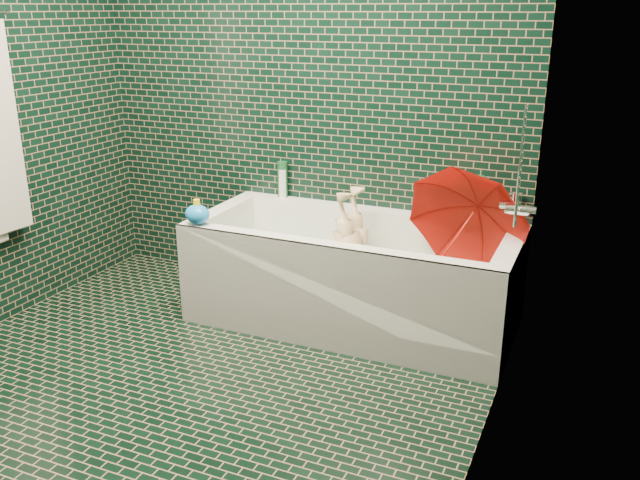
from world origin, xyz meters
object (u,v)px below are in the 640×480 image
at_px(child, 354,264).
at_px(rubber_duck, 481,213).
at_px(bathtub, 352,286).
at_px(umbrella, 459,233).
at_px(bath_toy, 197,214).

bearing_deg(child, rubber_duck, 127.08).
bearing_deg(bathtub, child, 99.58).
bearing_deg(rubber_duck, bathtub, -161.89).
height_order(umbrella, rubber_duck, umbrella).
distance_m(bathtub, child, 0.12).
height_order(bathtub, umbrella, umbrella).
height_order(bathtub, bath_toy, bath_toy).
distance_m(child, rubber_duck, 0.73).
distance_m(child, umbrella, 0.62).
bearing_deg(umbrella, rubber_duck, 106.04).
bearing_deg(child, bathtub, 20.43).
xyz_separation_m(umbrella, rubber_duck, (0.04, 0.34, 0.02)).
relative_size(bathtub, rubber_duck, 15.08).
bearing_deg(child, umbrella, 96.67).
xyz_separation_m(bathtub, child, (-0.01, 0.07, 0.10)).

